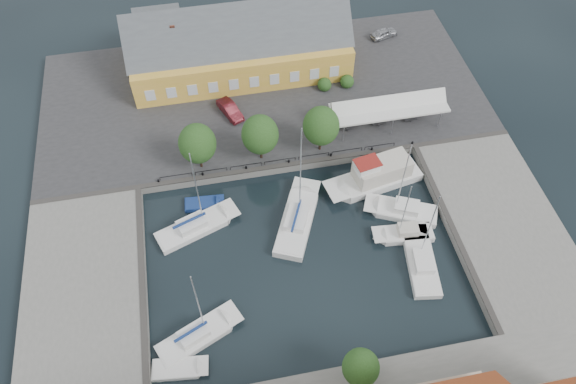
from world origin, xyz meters
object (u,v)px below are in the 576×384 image
(west_boat_d, at_px, (198,336))
(center_sailboat, at_px, (297,221))
(east_boat_a, at_px, (402,211))
(west_boat_a, at_px, (196,227))
(tent_canopy, at_px, (389,108))
(trawler, at_px, (377,177))
(car_red, at_px, (230,110))
(car_silver, at_px, (384,33))
(warehouse, at_px, (235,48))
(east_boat_b, at_px, (404,235))
(launch_nw, at_px, (204,204))
(east_boat_c, at_px, (421,263))
(launch_sw, at_px, (179,369))

(west_boat_d, bearing_deg, center_sailboat, 43.15)
(east_boat_a, xyz_separation_m, west_boat_a, (-22.54, 2.25, 0.01))
(tent_canopy, distance_m, trawler, 9.10)
(car_red, bearing_deg, west_boat_d, -126.63)
(trawler, relative_size, west_boat_a, 0.96)
(tent_canopy, height_order, west_boat_d, west_boat_d)
(car_silver, xyz_separation_m, center_sailboat, (-18.41, -28.33, -1.31))
(warehouse, xyz_separation_m, tent_canopy, (16.60, -13.86, -0.74))
(trawler, xyz_separation_m, west_boat_a, (-20.89, -2.46, -0.75))
(car_red, distance_m, center_sailboat, 17.83)
(east_boat_b, bearing_deg, west_boat_d, -162.42)
(car_red, xyz_separation_m, east_boat_b, (15.84, -21.01, -1.48))
(trawler, distance_m, launch_nw, 19.77)
(launch_nw, bearing_deg, trawler, -1.72)
(warehouse, xyz_separation_m, launch_nw, (-6.75, -21.19, -4.34))
(tent_canopy, xyz_separation_m, launch_nw, (-23.34, -7.33, -3.59))
(east_boat_c, relative_size, launch_nw, 2.42)
(warehouse, height_order, launch_nw, warehouse)
(trawler, height_order, west_boat_a, west_boat_a)
(car_red, xyz_separation_m, launch_sw, (-8.88, -30.98, -1.65))
(car_silver, xyz_separation_m, launch_nw, (-28.16, -23.98, -1.58))
(car_red, height_order, launch_sw, car_red)
(warehouse, distance_m, car_red, 9.11)
(car_silver, xyz_separation_m, trawler, (-8.41, -24.57, -0.65))
(warehouse, distance_m, west_boat_d, 37.98)
(car_silver, distance_m, launch_sw, 53.19)
(tent_canopy, xyz_separation_m, east_boat_a, (-1.95, -12.63, -3.42))
(trawler, xyz_separation_m, west_boat_d, (-21.89, -14.91, -0.75))
(warehouse, height_order, trawler, warehouse)
(warehouse, relative_size, tent_canopy, 2.04)
(tent_canopy, relative_size, east_boat_a, 1.23)
(east_boat_a, distance_m, west_boat_d, 25.66)
(west_boat_a, bearing_deg, launch_sw, -101.07)
(warehouse, bearing_deg, center_sailboat, -83.30)
(east_boat_c, height_order, west_boat_d, west_boat_d)
(car_silver, relative_size, east_boat_b, 0.43)
(trawler, bearing_deg, tent_canopy, 65.55)
(east_boat_c, distance_m, west_boat_d, 23.59)
(car_silver, distance_m, west_boat_d, 49.79)
(warehouse, relative_size, east_boat_c, 2.59)
(car_silver, distance_m, center_sailboat, 33.81)
(trawler, xyz_separation_m, launch_sw, (-23.87, -17.67, -0.93))
(east_boat_c, distance_m, launch_nw, 24.33)
(warehouse, relative_size, west_boat_d, 2.52)
(center_sailboat, relative_size, east_boat_a, 1.24)
(car_red, relative_size, east_boat_b, 0.49)
(tent_canopy, bearing_deg, car_red, 163.85)
(car_silver, height_order, west_boat_d, west_boat_d)
(trawler, distance_m, launch_sw, 29.71)
(launch_sw, bearing_deg, warehouse, 74.59)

